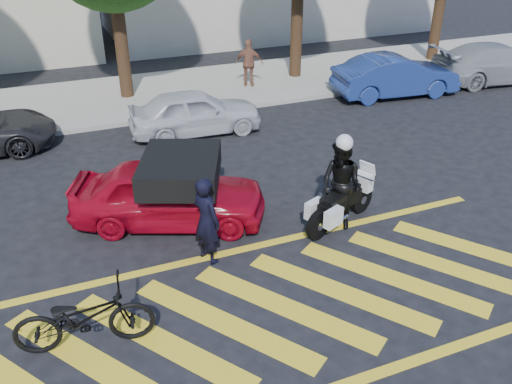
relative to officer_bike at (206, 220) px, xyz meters
name	(u,v)px	position (x,y,z in m)	size (l,w,h in m)	color
ground	(258,314)	(0.29, -1.85, -0.89)	(90.00, 90.00, 0.00)	black
sidewalk	(128,98)	(0.29, 10.15, -0.82)	(60.00, 5.00, 0.15)	#9E998E
crosswalk	(256,314)	(0.25, -1.85, -0.89)	(12.33, 4.00, 0.01)	yellow
officer_bike	(206,220)	(0.00, 0.00, 0.00)	(0.65, 0.43, 1.78)	black
bicycle	(84,317)	(-2.47, -1.50, -0.33)	(0.75, 2.15, 1.13)	black
police_motorcycle	(340,204)	(3.01, 0.13, -0.37)	(2.06, 1.17, 0.96)	black
officer_moto	(341,185)	(2.99, 0.15, 0.08)	(0.95, 0.74, 1.95)	black
red_convertible	(169,193)	(-0.33, 1.65, -0.19)	(1.66, 4.11, 1.40)	#AC071D
parked_mid_right	(195,112)	(1.65, 6.33, -0.23)	(1.56, 3.89, 1.32)	silver
parked_right	(395,76)	(9.17, 6.99, -0.17)	(1.54, 4.41, 1.45)	navy
parked_far_right	(496,63)	(13.67, 6.95, -0.16)	(2.03, 5.00, 1.45)	#919598
pedestrian_right	(249,63)	(4.64, 9.56, 0.11)	(0.99, 0.41, 1.70)	#925B42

